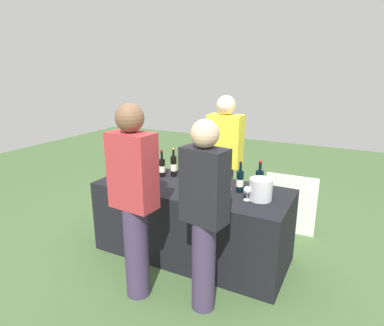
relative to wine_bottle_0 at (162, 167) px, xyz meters
name	(u,v)px	position (x,y,z in m)	size (l,w,h in m)	color
ground_plane	(192,253)	(0.44, -0.13, -0.88)	(12.00, 12.00, 0.00)	#476638
tasting_table	(192,221)	(0.44, -0.13, -0.49)	(2.00, 0.82, 0.78)	black
wine_bottle_0	(162,167)	(0.00, 0.00, 0.00)	(0.07, 0.07, 0.30)	black
wine_bottle_1	(174,166)	(0.11, 0.07, 0.01)	(0.07, 0.07, 0.32)	black
wine_bottle_2	(204,173)	(0.52, -0.02, 0.02)	(0.07, 0.07, 0.34)	black
wine_bottle_3	(227,179)	(0.79, -0.06, 0.01)	(0.07, 0.07, 0.32)	black
wine_bottle_4	(240,181)	(0.93, -0.05, 0.00)	(0.07, 0.07, 0.31)	black
wine_bottle_5	(259,181)	(1.10, 0.04, 0.01)	(0.08, 0.08, 0.31)	black
wine_glass_0	(129,172)	(-0.23, -0.30, -0.01)	(0.07, 0.07, 0.14)	silver
wine_glass_1	(214,185)	(0.73, -0.23, -0.02)	(0.06, 0.06, 0.13)	silver
wine_glass_2	(227,189)	(0.90, -0.31, 0.00)	(0.07, 0.07, 0.15)	silver
wine_glass_3	(247,191)	(1.06, -0.22, -0.01)	(0.07, 0.07, 0.14)	silver
ice_bucket	(261,189)	(1.17, -0.15, -0.01)	(0.21, 0.21, 0.20)	silver
server_pouring	(225,159)	(0.51, 0.59, 0.01)	(0.40, 0.22, 1.65)	#3F3351
guest_0	(134,197)	(0.32, -0.94, 0.05)	(0.40, 0.24, 1.70)	#3F3351
guest_1	(204,211)	(0.91, -0.83, 0.00)	(0.38, 0.25, 1.60)	#3F3351
menu_board	(290,204)	(1.27, 0.85, -0.52)	(0.61, 0.03, 0.73)	white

